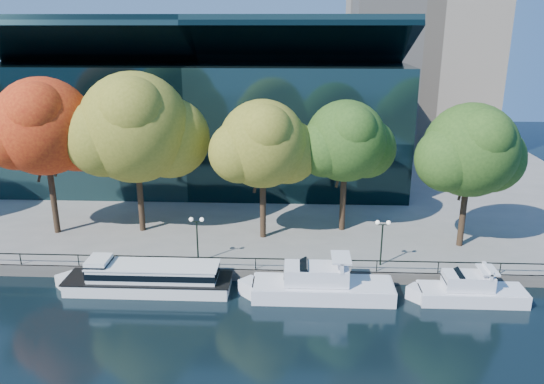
{
  "coord_description": "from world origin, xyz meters",
  "views": [
    {
      "loc": [
        8.19,
        -36.73,
        20.6
      ],
      "look_at": [
        6.15,
        8.0,
        6.24
      ],
      "focal_mm": 35.0,
      "sensor_mm": 36.0,
      "label": 1
    }
  ],
  "objects_px": {
    "tour_boat": "(144,277)",
    "tree_5": "(472,152)",
    "cruiser_near": "(317,285)",
    "lamp_1": "(197,229)",
    "tree_1": "(46,129)",
    "tree_4": "(347,143)",
    "tree_2": "(137,130)",
    "tree_3": "(264,146)",
    "cruiser_far": "(467,290)",
    "lamp_2": "(382,232)"
  },
  "relations": [
    {
      "from": "cruiser_near",
      "to": "tree_4",
      "type": "xyz_separation_m",
      "value": [
        3.05,
        11.95,
        8.68
      ]
    },
    {
      "from": "tree_4",
      "to": "tree_5",
      "type": "bearing_deg",
      "value": -18.13
    },
    {
      "from": "tree_2",
      "to": "tree_5",
      "type": "relative_size",
      "value": 1.18
    },
    {
      "from": "tour_boat",
      "to": "tree_3",
      "type": "bearing_deg",
      "value": 45.16
    },
    {
      "from": "tree_3",
      "to": "lamp_2",
      "type": "distance_m",
      "value": 13.07
    },
    {
      "from": "cruiser_near",
      "to": "lamp_2",
      "type": "height_order",
      "value": "lamp_2"
    },
    {
      "from": "tree_1",
      "to": "tree_3",
      "type": "bearing_deg",
      "value": -0.59
    },
    {
      "from": "tour_boat",
      "to": "lamp_1",
      "type": "bearing_deg",
      "value": 42.73
    },
    {
      "from": "cruiser_near",
      "to": "tree_3",
      "type": "bearing_deg",
      "value": 115.46
    },
    {
      "from": "cruiser_far",
      "to": "lamp_1",
      "type": "xyz_separation_m",
      "value": [
        -21.59,
        4.07,
        3.04
      ]
    },
    {
      "from": "cruiser_near",
      "to": "tree_5",
      "type": "xyz_separation_m",
      "value": [
        13.61,
        8.5,
        8.72
      ]
    },
    {
      "from": "lamp_1",
      "to": "tour_boat",
      "type": "bearing_deg",
      "value": -137.27
    },
    {
      "from": "cruiser_near",
      "to": "cruiser_far",
      "type": "bearing_deg",
      "value": -0.4
    },
    {
      "from": "tour_boat",
      "to": "tree_3",
      "type": "distance_m",
      "value": 15.64
    },
    {
      "from": "tree_1",
      "to": "tree_3",
      "type": "distance_m",
      "value": 20.22
    },
    {
      "from": "tour_boat",
      "to": "tree_2",
      "type": "relative_size",
      "value": 0.94
    },
    {
      "from": "cruiser_near",
      "to": "tree_5",
      "type": "height_order",
      "value": "tree_5"
    },
    {
      "from": "tree_5",
      "to": "lamp_1",
      "type": "bearing_deg",
      "value": -169.21
    },
    {
      "from": "cruiser_near",
      "to": "tree_2",
      "type": "distance_m",
      "value": 22.19
    },
    {
      "from": "cruiser_far",
      "to": "tour_boat",
      "type": "bearing_deg",
      "value": 178.61
    },
    {
      "from": "cruiser_near",
      "to": "tree_1",
      "type": "distance_m",
      "value": 28.59
    },
    {
      "from": "cruiser_far",
      "to": "lamp_1",
      "type": "height_order",
      "value": "lamp_1"
    },
    {
      "from": "tree_2",
      "to": "tree_5",
      "type": "xyz_separation_m",
      "value": [
        30.2,
        -2.37,
        -1.23
      ]
    },
    {
      "from": "tree_2",
      "to": "tree_1",
      "type": "bearing_deg",
      "value": -173.54
    },
    {
      "from": "tour_boat",
      "to": "tree_3",
      "type": "height_order",
      "value": "tree_3"
    },
    {
      "from": "lamp_1",
      "to": "tree_3",
      "type": "bearing_deg",
      "value": 46.73
    },
    {
      "from": "cruiser_far",
      "to": "tree_1",
      "type": "bearing_deg",
      "value": 164.6
    },
    {
      "from": "cruiser_near",
      "to": "cruiser_far",
      "type": "relative_size",
      "value": 1.34
    },
    {
      "from": "lamp_2",
      "to": "tree_3",
      "type": "bearing_deg",
      "value": 150.52
    },
    {
      "from": "cruiser_far",
      "to": "tree_3",
      "type": "bearing_deg",
      "value": 148.8
    },
    {
      "from": "tree_5",
      "to": "lamp_2",
      "type": "xyz_separation_m",
      "value": [
        -8.1,
        -4.5,
        -5.83
      ]
    },
    {
      "from": "cruiser_far",
      "to": "lamp_1",
      "type": "relative_size",
      "value": 2.25
    },
    {
      "from": "tree_2",
      "to": "lamp_2",
      "type": "bearing_deg",
      "value": -17.27
    },
    {
      "from": "tree_4",
      "to": "tree_5",
      "type": "relative_size",
      "value": 0.98
    },
    {
      "from": "tour_boat",
      "to": "tree_3",
      "type": "xyz_separation_m",
      "value": [
        9.14,
        9.19,
        8.75
      ]
    },
    {
      "from": "tree_2",
      "to": "tree_5",
      "type": "bearing_deg",
      "value": -4.48
    },
    {
      "from": "cruiser_far",
      "to": "cruiser_near",
      "type": "bearing_deg",
      "value": 179.6
    },
    {
      "from": "tree_2",
      "to": "tree_4",
      "type": "bearing_deg",
      "value": 3.17
    },
    {
      "from": "cruiser_far",
      "to": "tree_1",
      "type": "height_order",
      "value": "tree_1"
    },
    {
      "from": "tour_boat",
      "to": "tree_5",
      "type": "bearing_deg",
      "value": 16.22
    },
    {
      "from": "tree_5",
      "to": "tree_1",
      "type": "bearing_deg",
      "value": 177.86
    },
    {
      "from": "tree_1",
      "to": "tree_4",
      "type": "height_order",
      "value": "tree_1"
    },
    {
      "from": "tour_boat",
      "to": "lamp_2",
      "type": "bearing_deg",
      "value": 10.17
    },
    {
      "from": "tree_4",
      "to": "tour_boat",
      "type": "bearing_deg",
      "value": -145.84
    },
    {
      "from": "cruiser_near",
      "to": "lamp_1",
      "type": "height_order",
      "value": "lamp_1"
    },
    {
      "from": "cruiser_near",
      "to": "lamp_1",
      "type": "relative_size",
      "value": 3.02
    },
    {
      "from": "tour_boat",
      "to": "lamp_1",
      "type": "relative_size",
      "value": 3.59
    },
    {
      "from": "tree_2",
      "to": "tree_4",
      "type": "xyz_separation_m",
      "value": [
        19.64,
        1.09,
        -1.27
      ]
    },
    {
      "from": "cruiser_far",
      "to": "tree_3",
      "type": "distance_m",
      "value": 20.95
    },
    {
      "from": "lamp_1",
      "to": "cruiser_near",
      "type": "bearing_deg",
      "value": -21.72
    }
  ]
}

